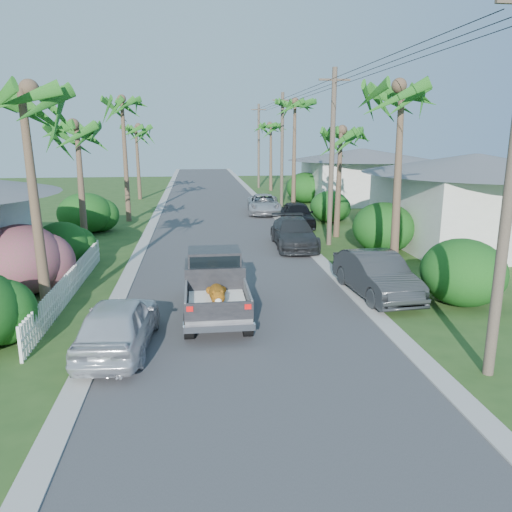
{
  "coord_description": "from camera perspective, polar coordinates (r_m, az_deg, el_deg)",
  "views": [
    {
      "loc": [
        -1.43,
        -12.48,
        5.72
      ],
      "look_at": [
        0.71,
        5.18,
        1.4
      ],
      "focal_mm": 35.0,
      "sensor_mm": 36.0,
      "label": 1
    }
  ],
  "objects": [
    {
      "name": "shrub_r_a",
      "position": [
        18.5,
        22.58,
        -1.73
      ],
      "size": [
        2.8,
        3.08,
        2.3
      ],
      "primitive_type": "ellipsoid",
      "color": "#143F12",
      "rests_on": "ground"
    },
    {
      "name": "curb_right",
      "position": [
        38.34,
        1.76,
        5.11
      ],
      "size": [
        0.6,
        100.0,
        0.06
      ],
      "primitive_type": "cube",
      "color": "#A5A39E",
      "rests_on": "ground"
    },
    {
      "name": "utility_pole_b",
      "position": [
        26.46,
        8.66,
        11.07
      ],
      "size": [
        1.6,
        0.26,
        9.0
      ],
      "color": "brown",
      "rests_on": "ground"
    },
    {
      "name": "shrub_r_b",
      "position": [
        25.63,
        14.33,
        3.18
      ],
      "size": [
        3.0,
        3.3,
        2.5
      ],
      "primitive_type": "ellipsoid",
      "color": "#143F12",
      "rests_on": "ground"
    },
    {
      "name": "parked_car_rf",
      "position": [
        32.11,
        4.73,
        4.74
      ],
      "size": [
        2.02,
        4.63,
        1.55
      ],
      "primitive_type": "imported",
      "rotation": [
        0.0,
        0.0,
        -0.04
      ],
      "color": "black",
      "rests_on": "ground"
    },
    {
      "name": "pickup_truck",
      "position": [
        16.49,
        -4.71,
        -3.0
      ],
      "size": [
        1.98,
        5.12,
        2.06
      ],
      "color": "black",
      "rests_on": "ground"
    },
    {
      "name": "parked_car_rd",
      "position": [
        37.33,
        0.89,
        5.93
      ],
      "size": [
        2.73,
        5.23,
        1.41
      ],
      "primitive_type": "imported",
      "rotation": [
        0.0,
        0.0,
        -0.08
      ],
      "color": "#B1B2B8",
      "rests_on": "ground"
    },
    {
      "name": "house_right_near",
      "position": [
        28.64,
        23.52,
        5.5
      ],
      "size": [
        8.0,
        9.0,
        4.8
      ],
      "color": "silver",
      "rests_on": "ground"
    },
    {
      "name": "palm_l_a",
      "position": [
        16.25,
        -25.1,
        16.7
      ],
      "size": [
        4.4,
        4.4,
        8.2
      ],
      "color": "brown",
      "rests_on": "ground"
    },
    {
      "name": "curb_left",
      "position": [
        38.02,
        -11.21,
        4.78
      ],
      "size": [
        0.6,
        100.0,
        0.06
      ],
      "primitive_type": "cube",
      "color": "#A5A39E",
      "rests_on": "ground"
    },
    {
      "name": "utility_pole_a",
      "position": [
        12.67,
        27.03,
        7.1
      ],
      "size": [
        1.6,
        0.26,
        9.0
      ],
      "color": "brown",
      "rests_on": "ground"
    },
    {
      "name": "shrub_l_d",
      "position": [
        31.51,
        -18.94,
        4.66
      ],
      "size": [
        3.2,
        3.52,
        2.4
      ],
      "primitive_type": "ellipsoid",
      "color": "#143F12",
      "rests_on": "ground"
    },
    {
      "name": "shrub_r_c",
      "position": [
        34.01,
        8.41,
        5.61
      ],
      "size": [
        2.6,
        2.86,
        2.1
      ],
      "primitive_type": "ellipsoid",
      "color": "#143F12",
      "rests_on": "ground"
    },
    {
      "name": "parked_car_ln",
      "position": [
        14.1,
        -15.44,
        -7.52
      ],
      "size": [
        2.07,
        4.51,
        1.5
      ],
      "primitive_type": "imported",
      "rotation": [
        0.0,
        0.0,
        3.07
      ],
      "color": "silver",
      "rests_on": "ground"
    },
    {
      "name": "road",
      "position": [
        37.94,
        -4.7,
        4.95
      ],
      "size": [
        8.0,
        100.0,
        0.02
      ],
      "primitive_type": "cube",
      "color": "#38383A",
      "rests_on": "ground"
    },
    {
      "name": "parked_car_rn",
      "position": [
        18.6,
        13.59,
        -2.14
      ],
      "size": [
        2.02,
        4.87,
        1.57
      ],
      "primitive_type": "imported",
      "rotation": [
        0.0,
        0.0,
        0.08
      ],
      "color": "#2A2D2F",
      "rests_on": "ground"
    },
    {
      "name": "ground",
      "position": [
        13.81,
        -0.36,
        -10.83
      ],
      "size": [
        120.0,
        120.0,
        0.0
      ],
      "primitive_type": "plane",
      "color": "#27481B",
      "rests_on": "ground"
    },
    {
      "name": "shrub_l_c",
      "position": [
        23.74,
        -21.34,
        1.23
      ],
      "size": [
        2.4,
        2.64,
        2.0
      ],
      "primitive_type": "ellipsoid",
      "color": "#143F12",
      "rests_on": "ground"
    },
    {
      "name": "house_right_far",
      "position": [
        45.01,
        11.95,
        8.77
      ],
      "size": [
        9.0,
        8.0,
        4.6
      ],
      "color": "silver",
      "rests_on": "ground"
    },
    {
      "name": "palm_r_c",
      "position": [
        39.31,
        4.49,
        17.09
      ],
      "size": [
        4.4,
        4.4,
        9.4
      ],
      "color": "brown",
      "rests_on": "ground"
    },
    {
      "name": "utility_pole_c",
      "position": [
        41.11,
        3.0,
        12.07
      ],
      "size": [
        1.6,
        0.26,
        9.0
      ],
      "color": "brown",
      "rests_on": "ground"
    },
    {
      "name": "shrub_l_b",
      "position": [
        20.05,
        -25.25,
        -0.42
      ],
      "size": [
        3.0,
        3.3,
        2.6
      ],
      "primitive_type": "ellipsoid",
      "color": "#C71C6D",
      "rests_on": "ground"
    },
    {
      "name": "parked_car_rm",
      "position": [
        26.06,
        4.35,
        2.6
      ],
      "size": [
        2.27,
        5.18,
        1.48
      ],
      "primitive_type": "imported",
      "rotation": [
        0.0,
        0.0,
        -0.04
      ],
      "color": "#27292B",
      "rests_on": "ground"
    },
    {
      "name": "palm_r_a",
      "position": [
        20.11,
        16.55,
        17.97
      ],
      "size": [
        4.4,
        4.4,
        8.7
      ],
      "color": "brown",
      "rests_on": "ground"
    },
    {
      "name": "picket_fence",
      "position": [
        19.28,
        -20.38,
        -2.94
      ],
      "size": [
        0.1,
        11.0,
        1.0
      ],
      "primitive_type": "cube",
      "color": "white",
      "rests_on": "ground"
    },
    {
      "name": "palm_l_c",
      "position": [
        34.86,
        -15.1,
        16.81
      ],
      "size": [
        4.4,
        4.4,
        9.2
      ],
      "color": "brown",
      "rests_on": "ground"
    },
    {
      "name": "palm_r_b",
      "position": [
        28.63,
        9.65,
        13.92
      ],
      "size": [
        4.4,
        4.4,
        7.2
      ],
      "color": "brown",
      "rests_on": "ground"
    },
    {
      "name": "shrub_r_d",
      "position": [
        43.74,
        5.62,
        7.79
      ],
      "size": [
        3.2,
        3.52,
        2.6
      ],
      "primitive_type": "ellipsoid",
      "color": "#143F12",
      "rests_on": "ground"
    },
    {
      "name": "utility_pole_d",
      "position": [
        55.94,
        0.31,
        12.5
      ],
      "size": [
        1.6,
        0.26,
        9.0
      ],
      "color": "brown",
      "rests_on": "ground"
    },
    {
      "name": "palm_l_d",
      "position": [
        46.77,
        -13.56,
        14.17
      ],
      "size": [
        4.4,
        4.4,
        7.7
      ],
      "color": "brown",
      "rests_on": "ground"
    },
    {
      "name": "palm_r_d",
      "position": [
        53.09,
        1.73,
        14.74
      ],
      "size": [
        4.4,
        4.4,
        8.0
      ],
      "color": "brown",
      "rests_on": "ground"
    },
    {
      "name": "palm_l_b",
      "position": [
        25.07,
        -19.89,
        13.84
      ],
      "size": [
        4.4,
        4.4,
        7.4
      ],
      "color": "brown",
      "rests_on": "ground"
    }
  ]
}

